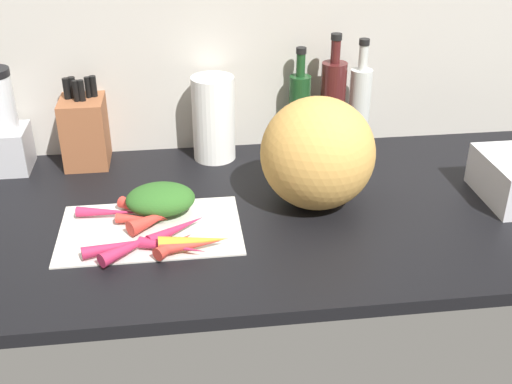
{
  "coord_description": "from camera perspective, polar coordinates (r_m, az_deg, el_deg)",
  "views": [
    {
      "loc": [
        -18.47,
        -131.01,
        74.84
      ],
      "look_at": [
        -2.66,
        -7.93,
        8.38
      ],
      "focal_mm": 44.35,
      "sensor_mm": 36.0,
      "label": 1
    }
  ],
  "objects": [
    {
      "name": "carrot_10",
      "position": [
        1.34,
        -7.56,
        -4.92
      ],
      "size": [
        14.78,
        7.83,
        2.48
      ],
      "primitive_type": "cone",
      "rotation": [
        0.0,
        1.57,
        -0.38
      ],
      "color": "#B2264C",
      "rests_on": "cutting_board"
    },
    {
      "name": "carrot_6",
      "position": [
        1.34,
        -5.82,
        -4.8
      ],
      "size": [
        13.78,
        4.76,
        2.8
      ],
      "primitive_type": "cone",
      "rotation": [
        0.0,
        1.57,
        0.15
      ],
      "color": "red",
      "rests_on": "cutting_board"
    },
    {
      "name": "carrot_11",
      "position": [
        1.44,
        -9.0,
        -2.31
      ],
      "size": [
        13.35,
        11.17,
        3.59
      ],
      "primitive_type": "cone",
      "rotation": [
        0.0,
        1.57,
        0.64
      ],
      "color": "red",
      "rests_on": "cutting_board"
    },
    {
      "name": "carrot_0",
      "position": [
        1.36,
        -10.89,
        -4.68
      ],
      "size": [
        14.92,
        13.04,
        3.07
      ],
      "primitive_type": "cone",
      "rotation": [
        0.0,
        1.57,
        0.69
      ],
      "color": "#B2264C",
      "rests_on": "cutting_board"
    },
    {
      "name": "carrot_8",
      "position": [
        1.48,
        -10.06,
        -1.66
      ],
      "size": [
        12.81,
        11.93,
        2.84
      ],
      "primitive_type": "cone",
      "rotation": [
        0.0,
        1.57,
        -0.73
      ],
      "color": "red",
      "rests_on": "cutting_board"
    },
    {
      "name": "paper_towel_roll",
      "position": [
        1.73,
        -3.84,
        6.63
      ],
      "size": [
        11.52,
        11.52,
        23.19
      ],
      "primitive_type": "cylinder",
      "color": "white",
      "rests_on": "ground_plane"
    },
    {
      "name": "bottle_1",
      "position": [
        1.76,
        6.9,
        7.68
      ],
      "size": [
        6.89,
        6.89,
        33.7
      ],
      "color": "#471919",
      "rests_on": "ground_plane"
    },
    {
      "name": "carrot_3",
      "position": [
        1.4,
        -7.11,
        -3.29
      ],
      "size": [
        13.89,
        11.15,
        2.71
      ],
      "primitive_type": "cone",
      "rotation": [
        0.0,
        1.57,
        0.63
      ],
      "color": "#B2264C",
      "rests_on": "cutting_board"
    },
    {
      "name": "cutting_board",
      "position": [
        1.44,
        -9.49,
        -3.29
      ],
      "size": [
        40.57,
        25.67,
        0.8
      ],
      "primitive_type": "cube",
      "color": "beige",
      "rests_on": "ground_plane"
    },
    {
      "name": "winter_squash",
      "position": [
        1.48,
        5.54,
        3.55
      ],
      "size": [
        26.86,
        26.48,
        26.64
      ],
      "primitive_type": "ellipsoid",
      "color": "gold",
      "rests_on": "ground_plane"
    },
    {
      "name": "carrot_1",
      "position": [
        1.49,
        -13.05,
        -1.78
      ],
      "size": [
        15.6,
        4.8,
        2.46
      ],
      "primitive_type": "cone",
      "rotation": [
        0.0,
        1.57,
        -0.16
      ],
      "color": "#B2264C",
      "rests_on": "cutting_board"
    },
    {
      "name": "carrot_greens_pile",
      "position": [
        1.48,
        -8.61,
        -0.65
      ],
      "size": [
        16.05,
        12.34,
        6.79
      ],
      "primitive_type": "ellipsoid",
      "color": "#2D6023",
      "rests_on": "cutting_board"
    },
    {
      "name": "bottle_2",
      "position": [
        1.79,
        9.28,
        7.48
      ],
      "size": [
        5.93,
        5.93,
        32.1
      ],
      "color": "silver",
      "rests_on": "ground_plane"
    },
    {
      "name": "blender_appliance",
      "position": [
        1.78,
        -22.01,
        5.38
      ],
      "size": [
        12.41,
        12.41,
        27.62
      ],
      "color": "#B2B2B7",
      "rests_on": "ground_plane"
    },
    {
      "name": "carrot_9",
      "position": [
        1.35,
        -7.34,
        -4.68
      ],
      "size": [
        9.3,
        9.3,
        2.94
      ],
      "primitive_type": "cone",
      "rotation": [
        0.0,
        1.57,
        0.78
      ],
      "color": "red",
      "rests_on": "cutting_board"
    },
    {
      "name": "ground_plane",
      "position": [
        1.53,
        0.61,
        -1.81
      ],
      "size": [
        170.0,
        80.0,
        3.0
      ],
      "primitive_type": "cube",
      "color": "black"
    },
    {
      "name": "carrot_4",
      "position": [
        1.36,
        -11.77,
        -4.72
      ],
      "size": [
        17.86,
        6.9,
        2.7
      ],
      "primitive_type": "cone",
      "rotation": [
        0.0,
        1.57,
        0.24
      ],
      "color": "#B2264C",
      "rests_on": "cutting_board"
    },
    {
      "name": "wall_back",
      "position": [
        1.76,
        -1.09,
        13.43
      ],
      "size": [
        170.0,
        3.0,
        60.0
      ],
      "primitive_type": "cube",
      "color": "#BCB7AD",
      "rests_on": "ground_plane"
    },
    {
      "name": "carrot_5",
      "position": [
        1.34,
        -5.61,
        -4.47
      ],
      "size": [
        15.04,
        4.19,
        3.6
      ],
      "primitive_type": "cone",
      "rotation": [
        0.0,
        1.57,
        0.04
      ],
      "color": "orange",
      "rests_on": "cutting_board"
    },
    {
      "name": "carrot_2",
      "position": [
        1.45,
        -10.34,
        -2.41
      ],
      "size": [
        11.54,
        4.54,
        2.37
      ],
      "primitive_type": "cone",
      "rotation": [
        0.0,
        1.57,
        -0.2
      ],
      "color": "red",
      "rests_on": "cutting_board"
    },
    {
      "name": "knife_block",
      "position": [
        1.77,
        -15.15,
        5.46
      ],
      "size": [
        11.47,
        14.63,
        23.82
      ],
      "color": "brown",
      "rests_on": "ground_plane"
    },
    {
      "name": "carrot_7",
      "position": [
        1.51,
        -8.3,
        -1.1
      ],
      "size": [
        11.1,
        8.51,
        2.27
      ],
      "primitive_type": "cone",
      "rotation": [
        0.0,
        1.57,
        0.59
      ],
      "color": "#B2264C",
      "rests_on": "cutting_board"
    },
    {
      "name": "bottle_0",
      "position": [
        1.78,
        3.92,
        7.34
      ],
      "size": [
        5.97,
        5.97,
        29.49
      ],
      "color": "#19421E",
      "rests_on": "ground_plane"
    }
  ]
}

